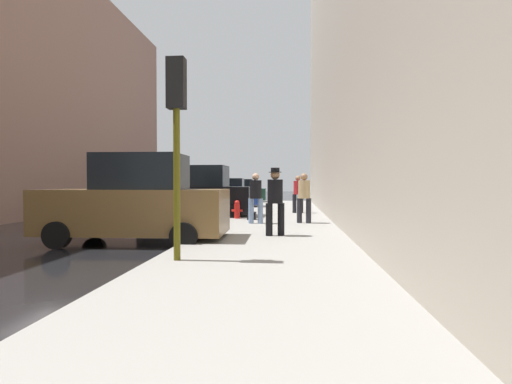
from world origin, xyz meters
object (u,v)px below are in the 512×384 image
parked_blue_sedan (225,194)px  parked_dark_green_sedan (238,192)px  parked_bronze_suv (136,203)px  pedestrian_in_tan_coat (304,195)px  pedestrian_in_jeans (256,195)px  pedestrian_with_fedora (275,198)px  parked_black_suv (198,195)px  fire_hydrant (237,209)px  pedestrian_in_red_jacket (298,192)px  traffic_light (177,114)px  duffel_bag (252,216)px

parked_blue_sedan → parked_dark_green_sedan: 5.74m
parked_bronze_suv → parked_dark_green_sedan: 19.18m
parked_dark_green_sedan → pedestrian_in_tan_coat: size_ratio=2.48×
pedestrian_in_jeans → pedestrian_in_tan_coat: same height
pedestrian_in_jeans → pedestrian_with_fedora: bearing=-75.7°
parked_black_suv → parked_blue_sedan: size_ratio=1.09×
fire_hydrant → parked_blue_sedan: bearing=102.9°
parked_black_suv → pedestrian_in_tan_coat: 5.12m
pedestrian_in_red_jacket → pedestrian_in_tan_coat: same height
parked_blue_sedan → parked_black_suv: bearing=-90.0°
pedestrian_with_fedora → pedestrian_in_tan_coat: (0.86, 3.36, -0.03)m
parked_blue_sedan → parked_dark_green_sedan: bearing=90.0°
pedestrian_in_red_jacket → pedestrian_in_jeans: same height
pedestrian_in_red_jacket → pedestrian_with_fedora: pedestrian_with_fedora is taller
pedestrian_in_red_jacket → parked_bronze_suv: bearing=-115.9°
pedestrian_in_red_jacket → pedestrian_with_fedora: (-0.73, -7.95, 0.03)m
parked_blue_sedan → pedestrian_in_tan_coat: size_ratio=2.49×
parked_blue_sedan → traffic_light: size_ratio=1.18×
parked_bronze_suv → pedestrian_with_fedora: parked_bronze_suv is taller
parked_black_suv → parked_dark_green_sedan: (0.00, 12.39, -0.18)m
duffel_bag → parked_bronze_suv: bearing=-114.8°
pedestrian_with_fedora → pedestrian_in_red_jacket: bearing=84.7°
parked_black_suv → parked_blue_sedan: (0.00, 6.66, -0.18)m
duffel_bag → pedestrian_with_fedora: bearing=-76.8°
fire_hydrant → traffic_light: 8.63m
parked_bronze_suv → pedestrian_in_jeans: bearing=54.4°
pedestrian_in_red_jacket → parked_black_suv: bearing=-156.1°
parked_bronze_suv → traffic_light: 3.74m
pedestrian_in_jeans → traffic_light: bearing=-97.3°
fire_hydrant → parked_dark_green_sedan: bearing=97.6°
pedestrian_in_red_jacket → pedestrian_in_tan_coat: size_ratio=1.00×
parked_bronze_suv → parked_blue_sedan: bearing=90.0°
pedestrian_with_fedora → parked_dark_green_sedan: bearing=100.6°
pedestrian_in_jeans → parked_bronze_suv: bearing=-125.6°
parked_bronze_suv → pedestrian_in_tan_coat: bearing=43.1°
pedestrian_in_tan_coat → fire_hydrant: bearing=148.9°
pedestrian_in_jeans → parked_blue_sedan: bearing=105.5°
parked_dark_green_sedan → fire_hydrant: (1.80, -13.60, -0.35)m
fire_hydrant → traffic_light: traffic_light is taller
fire_hydrant → pedestrian_in_red_jacket: (2.40, 3.07, 0.61)m
parked_dark_green_sedan → duffel_bag: (2.41, -13.96, -0.56)m
parked_dark_green_sedan → pedestrian_in_red_jacket: bearing=-68.2°
pedestrian_in_red_jacket → pedestrian_with_fedora: 7.99m
pedestrian_in_tan_coat → duffel_bag: bearing=148.9°
parked_blue_sedan → fire_hydrant: 8.07m
fire_hydrant → pedestrian_with_fedora: size_ratio=0.40×
pedestrian_in_red_jacket → pedestrian_in_tan_coat: (0.13, -4.60, 0.00)m
pedestrian_in_red_jacket → pedestrian_in_jeans: (-1.51, -4.89, 0.00)m
pedestrian_in_red_jacket → pedestrian_in_jeans: 5.12m
parked_black_suv → parked_dark_green_sedan: 12.39m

